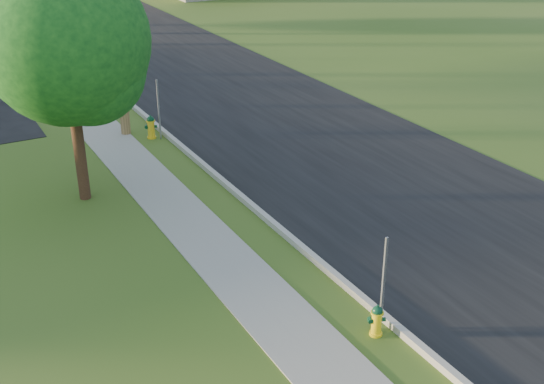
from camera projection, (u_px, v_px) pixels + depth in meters
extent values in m
cube|color=black|center=(376.00, 178.00, 19.46)|extent=(8.00, 120.00, 0.02)
cube|color=#AAA79B|center=(252.00, 206.00, 17.68)|extent=(0.15, 120.00, 0.15)
cube|color=#9C998D|center=(189.00, 223.00, 16.94)|extent=(1.50, 120.00, 0.03)
cube|color=gray|center=(383.00, 285.00, 12.58)|extent=(0.05, 0.04, 2.00)
cube|color=gray|center=(159.00, 110.00, 21.93)|extent=(0.05, 0.04, 2.00)
cube|color=gray|center=(66.00, 38.00, 31.61)|extent=(0.05, 0.04, 2.00)
cylinder|color=#372314|center=(78.00, 141.00, 17.60)|extent=(0.30, 0.30, 3.24)
sphere|color=#114616|center=(65.00, 41.00, 16.50)|extent=(4.14, 4.14, 4.14)
sphere|color=#114616|center=(88.00, 68.00, 16.71)|extent=(2.85, 2.85, 2.85)
cylinder|color=yellow|center=(376.00, 333.00, 12.84)|extent=(0.25, 0.25, 0.05)
cylinder|color=yellow|center=(376.00, 323.00, 12.74)|extent=(0.19, 0.19, 0.53)
cylinder|color=yellow|center=(377.00, 313.00, 12.64)|extent=(0.25, 0.25, 0.04)
sphere|color=#0B3921|center=(377.00, 311.00, 12.63)|extent=(0.20, 0.20, 0.20)
cylinder|color=#0B3921|center=(378.00, 306.00, 12.58)|extent=(0.04, 0.04, 0.05)
cylinder|color=#0B3921|center=(378.00, 324.00, 12.60)|extent=(0.13, 0.14, 0.10)
cylinder|color=#0B3921|center=(370.00, 320.00, 12.70)|extent=(0.11, 0.11, 0.08)
cylinder|color=#0B3921|center=(383.00, 319.00, 12.72)|extent=(0.11, 0.11, 0.08)
cylinder|color=yellow|center=(152.00, 137.00, 22.42)|extent=(0.29, 0.29, 0.06)
cylinder|color=yellow|center=(151.00, 129.00, 22.30)|extent=(0.23, 0.23, 0.63)
cylinder|color=yellow|center=(151.00, 121.00, 22.18)|extent=(0.29, 0.29, 0.04)
sphere|color=#063A1B|center=(150.00, 120.00, 22.16)|extent=(0.24, 0.24, 0.24)
cylinder|color=#063A1B|center=(150.00, 116.00, 22.11)|extent=(0.05, 0.05, 0.06)
cylinder|color=#063A1B|center=(151.00, 128.00, 22.13)|extent=(0.16, 0.16, 0.12)
cylinder|color=#063A1B|center=(146.00, 127.00, 22.25)|extent=(0.13, 0.13, 0.09)
cylinder|color=#063A1B|center=(156.00, 126.00, 22.28)|extent=(0.13, 0.13, 0.09)
cylinder|color=yellow|center=(82.00, 73.00, 29.64)|extent=(0.26, 0.26, 0.06)
cylinder|color=yellow|center=(81.00, 67.00, 29.53)|extent=(0.21, 0.21, 0.56)
cylinder|color=yellow|center=(81.00, 62.00, 29.43)|extent=(0.26, 0.26, 0.04)
sphere|color=#09331D|center=(81.00, 61.00, 29.41)|extent=(0.22, 0.22, 0.22)
cylinder|color=#09331D|center=(80.00, 59.00, 29.36)|extent=(0.05, 0.05, 0.06)
cylinder|color=#09331D|center=(82.00, 66.00, 29.40)|extent=(0.12, 0.13, 0.10)
cylinder|color=#09331D|center=(78.00, 66.00, 29.43)|extent=(0.11, 0.10, 0.08)
cylinder|color=#09331D|center=(84.00, 65.00, 29.57)|extent=(0.11, 0.10, 0.08)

